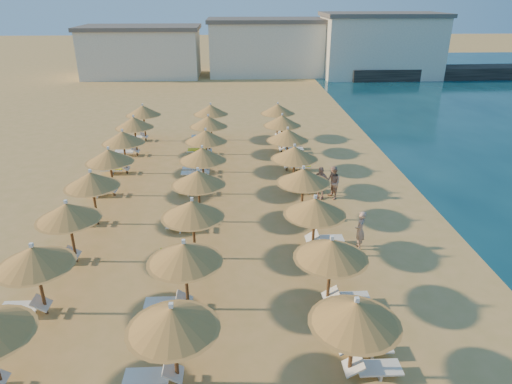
{
  "coord_description": "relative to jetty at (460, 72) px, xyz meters",
  "views": [
    {
      "loc": [
        -0.63,
        -17.17,
        10.68
      ],
      "look_at": [
        0.37,
        4.0,
        1.3
      ],
      "focal_mm": 32.0,
      "sensor_mm": 36.0,
      "label": 1
    }
  ],
  "objects": [
    {
      "name": "beachgoer_b",
      "position": [
        -24.62,
        -37.33,
        0.18
      ],
      "size": [
        0.95,
        1.08,
        1.87
      ],
      "primitive_type": "imported",
      "rotation": [
        0.0,
        0.0,
        -1.26
      ],
      "color": "tan",
      "rests_on": "ground"
    },
    {
      "name": "ground",
      "position": [
        -29.35,
        -43.21,
        -0.75
      ],
      "size": [
        220.0,
        220.0,
        0.0
      ],
      "primitive_type": "plane",
      "color": "tan",
      "rests_on": "ground"
    },
    {
      "name": "loungers",
      "position": [
        -31.06,
        -41.02,
        -0.41
      ],
      "size": [
        13.34,
        31.69,
        0.66
      ],
      "color": "white",
      "rests_on": "ground"
    },
    {
      "name": "jetty",
      "position": [
        0.0,
        0.0,
        0.0
      ],
      "size": [
        30.14,
        5.29,
        1.5
      ],
      "primitive_type": "cube",
      "rotation": [
        0.0,
        0.0,
        0.04
      ],
      "color": "black",
      "rests_on": "ground"
    },
    {
      "name": "parasol_row_east",
      "position": [
        -26.7,
        -41.58,
        1.6
      ],
      "size": [
        2.67,
        33.71,
        2.92
      ],
      "color": "brown",
      "rests_on": "ground"
    },
    {
      "name": "parasol_row_inland",
      "position": [
        -36.91,
        -38.13,
        1.6
      ],
      "size": [
        2.67,
        26.81,
        2.92
      ],
      "color": "brown",
      "rests_on": "ground"
    },
    {
      "name": "parasol_row_west",
      "position": [
        -31.81,
        -41.58,
        1.6
      ],
      "size": [
        2.67,
        33.71,
        2.92
      ],
      "color": "brown",
      "rests_on": "ground"
    },
    {
      "name": "hotel_blocks",
      "position": [
        -24.98,
        3.13,
        2.95
      ],
      "size": [
        47.25,
        11.13,
        8.1
      ],
      "color": "silver",
      "rests_on": "ground"
    },
    {
      "name": "beachgoer_c",
      "position": [
        -25.32,
        -37.27,
        0.19
      ],
      "size": [
        1.18,
        0.96,
        1.87
      ],
      "primitive_type": "imported",
      "rotation": [
        0.0,
        0.0,
        -0.55
      ],
      "color": "tan",
      "rests_on": "ground"
    },
    {
      "name": "beachgoer_a",
      "position": [
        -24.5,
        -42.75,
        0.16
      ],
      "size": [
        0.59,
        0.75,
        1.82
      ],
      "primitive_type": "imported",
      "rotation": [
        0.0,
        0.0,
        -1.83
      ],
      "color": "tan",
      "rests_on": "ground"
    }
  ]
}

